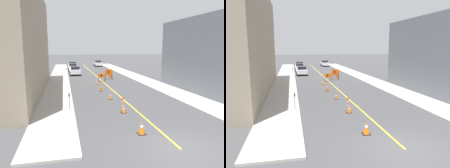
% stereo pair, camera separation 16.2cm
% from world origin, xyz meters
% --- Properties ---
extents(ground_plane, '(300.00, 300.00, 0.00)m').
position_xyz_m(ground_plane, '(0.00, 0.00, 0.00)').
color(ground_plane, '#424244').
extents(lane_stripe, '(0.12, 55.73, 0.01)m').
position_xyz_m(lane_stripe, '(0.00, 27.87, 0.00)').
color(lane_stripe, gold).
rests_on(lane_stripe, ground_plane).
extents(sidewalk_left, '(2.99, 55.73, 0.13)m').
position_xyz_m(sidewalk_left, '(-6.34, 27.87, 0.07)').
color(sidewalk_left, '#ADA89E').
rests_on(sidewalk_left, ground_plane).
extents(sidewalk_right, '(2.99, 55.73, 0.13)m').
position_xyz_m(sidewalk_right, '(6.34, 27.87, 0.07)').
color(sidewalk_right, '#ADA89E').
rests_on(sidewalk_right, ground_plane).
extents(building_facade_left, '(6.00, 22.05, 11.18)m').
position_xyz_m(building_facade_left, '(-10.84, 15.78, 5.59)').
color(building_facade_left, gray).
rests_on(building_facade_left, ground_plane).
extents(building_facade_right, '(6.00, 16.39, 8.20)m').
position_xyz_m(building_facade_right, '(10.84, 10.98, 4.10)').
color(building_facade_right, slate).
rests_on(building_facade_right, ground_plane).
extents(traffic_cone_nearest, '(0.47, 0.47, 0.71)m').
position_xyz_m(traffic_cone_nearest, '(-1.24, 2.25, 0.35)').
color(traffic_cone_nearest, black).
rests_on(traffic_cone_nearest, ground_plane).
extents(traffic_cone_second, '(0.40, 0.40, 0.53)m').
position_xyz_m(traffic_cone_second, '(-1.13, 6.53, 0.26)').
color(traffic_cone_second, black).
rests_on(traffic_cone_second, ground_plane).
extents(traffic_cone_third, '(0.33, 0.33, 0.60)m').
position_xyz_m(traffic_cone_third, '(-1.20, 11.11, 0.30)').
color(traffic_cone_third, black).
rests_on(traffic_cone_third, ground_plane).
extents(traffic_cone_fourth, '(0.45, 0.45, 0.62)m').
position_xyz_m(traffic_cone_fourth, '(-1.43, 15.32, 0.31)').
color(traffic_cone_fourth, black).
rests_on(traffic_cone_fourth, ground_plane).
extents(traffic_cone_fifth, '(0.37, 0.37, 0.61)m').
position_xyz_m(traffic_cone_fifth, '(-1.33, 19.57, 0.30)').
color(traffic_cone_fifth, black).
rests_on(traffic_cone_fifth, ground_plane).
extents(delineator_post_front, '(0.32, 0.32, 1.28)m').
position_xyz_m(delineator_post_front, '(-1.19, 6.61, 0.56)').
color(delineator_post_front, black).
rests_on(delineator_post_front, ground_plane).
extents(delineator_post_rear, '(0.33, 0.33, 1.29)m').
position_xyz_m(delineator_post_rear, '(-1.47, 15.21, 0.57)').
color(delineator_post_rear, black).
rests_on(delineator_post_rear, ground_plane).
extents(arrow_barricade_primary, '(1.01, 0.15, 1.19)m').
position_xyz_m(arrow_barricade_primary, '(-0.15, 22.30, 0.85)').
color(arrow_barricade_primary, '#EF560C').
rests_on(arrow_barricade_primary, ground_plane).
extents(arrow_barricade_secondary, '(1.22, 0.13, 1.57)m').
position_xyz_m(arrow_barricade_secondary, '(1.32, 24.24, 1.11)').
color(arrow_barricade_secondary, '#EF560C').
rests_on(arrow_barricade_secondary, ground_plane).
extents(safety_mesh_fence, '(0.48, 6.39, 1.06)m').
position_xyz_m(safety_mesh_fence, '(2.06, 27.34, 0.53)').
color(safety_mesh_fence, '#EF560C').
rests_on(safety_mesh_fence, ground_plane).
extents(parked_car_curb_near, '(1.94, 4.33, 1.59)m').
position_xyz_m(parked_car_curb_near, '(-3.58, 31.34, 0.80)').
color(parked_car_curb_near, silver).
rests_on(parked_car_curb_near, ground_plane).
extents(parked_car_curb_mid, '(1.93, 4.31, 1.59)m').
position_xyz_m(parked_car_curb_mid, '(-3.68, 38.61, 0.80)').
color(parked_car_curb_mid, silver).
rests_on(parked_car_curb_mid, ground_plane).
extents(parked_car_curb_far, '(1.94, 4.34, 1.59)m').
position_xyz_m(parked_car_curb_far, '(-3.51, 44.60, 0.80)').
color(parked_car_curb_far, '#B7B7BC').
rests_on(parked_car_curb_far, ground_plane).
extents(parked_car_opposite_side, '(1.93, 4.30, 1.59)m').
position_xyz_m(parked_car_opposite_side, '(3.38, 49.00, 0.80)').
color(parked_car_opposite_side, silver).
rests_on(parked_car_opposite_side, ground_plane).
extents(parking_meter_near_curb, '(0.12, 0.11, 1.31)m').
position_xyz_m(parking_meter_near_curb, '(-5.20, 7.93, 1.06)').
color(parking_meter_near_curb, '#4C4C51').
rests_on(parking_meter_near_curb, sidewalk_left).
extents(parking_meter_far_curb, '(0.12, 0.11, 1.47)m').
position_xyz_m(parking_meter_far_curb, '(-5.20, 28.04, 1.16)').
color(parking_meter_far_curb, '#4C4C51').
rests_on(parking_meter_far_curb, sidewalk_left).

